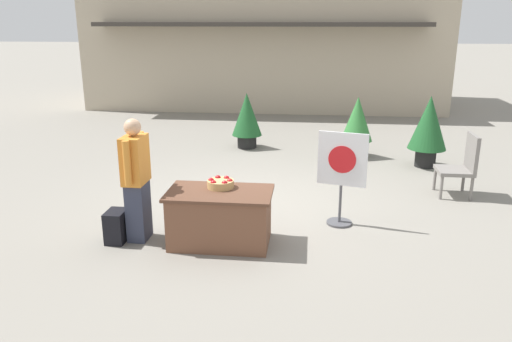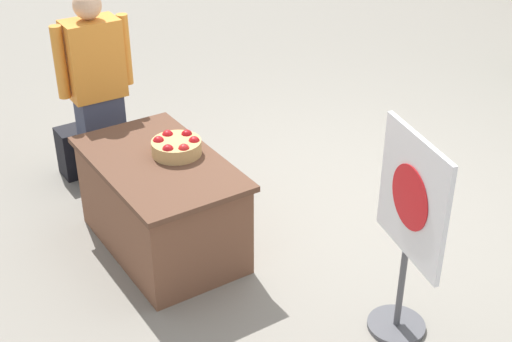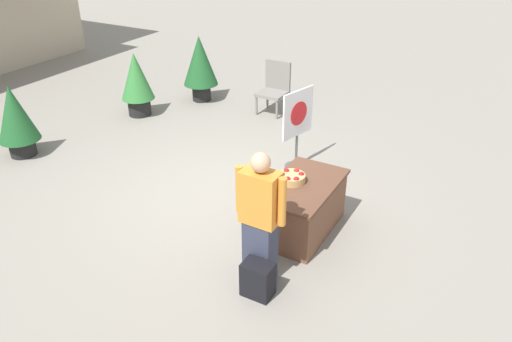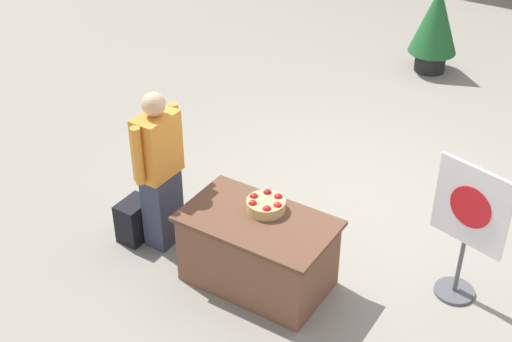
# 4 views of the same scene
# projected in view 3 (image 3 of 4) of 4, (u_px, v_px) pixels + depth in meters

# --- Properties ---
(ground_plane) EXTENTS (120.00, 120.00, 0.00)m
(ground_plane) POSITION_uv_depth(u_px,v_px,m) (220.00, 195.00, 7.43)
(ground_plane) COLOR gray
(display_table) EXTENTS (1.33, 0.79, 0.71)m
(display_table) POSITION_uv_depth(u_px,v_px,m) (302.00, 207.00, 6.49)
(display_table) COLOR brown
(display_table) RESTS_ON ground_plane
(apple_basket) EXTENTS (0.35, 0.35, 0.13)m
(apple_basket) POSITION_uv_depth(u_px,v_px,m) (292.00, 178.00, 6.35)
(apple_basket) COLOR tan
(apple_basket) RESTS_ON display_table
(person_visitor) EXTENTS (0.27, 0.61, 1.62)m
(person_visitor) POSITION_uv_depth(u_px,v_px,m) (260.00, 218.00, 5.44)
(person_visitor) COLOR #33384C
(person_visitor) RESTS_ON ground_plane
(backpack) EXTENTS (0.24, 0.34, 0.42)m
(backpack) POSITION_uv_depth(u_px,v_px,m) (258.00, 279.00, 5.48)
(backpack) COLOR black
(backpack) RESTS_ON ground_plane
(poster_board) EXTENTS (0.67, 0.36, 1.33)m
(poster_board) POSITION_uv_depth(u_px,v_px,m) (297.00, 125.00, 7.85)
(poster_board) COLOR #4C4C51
(poster_board) RESTS_ON ground_plane
(patio_chair) EXTENTS (0.55, 0.55, 1.03)m
(patio_chair) POSITION_uv_depth(u_px,v_px,m) (275.00, 86.00, 10.12)
(patio_chair) COLOR gray
(patio_chair) RESTS_ON ground_plane
(potted_plant_near_left) EXTENTS (0.74, 0.74, 1.40)m
(potted_plant_near_left) POSITION_uv_depth(u_px,v_px,m) (200.00, 63.00, 10.57)
(potted_plant_near_left) COLOR black
(potted_plant_near_left) RESTS_ON ground_plane
(potted_plant_far_left) EXTENTS (0.66, 0.66, 1.28)m
(potted_plant_far_left) POSITION_uv_depth(u_px,v_px,m) (136.00, 81.00, 9.88)
(potted_plant_far_left) COLOR black
(potted_plant_far_left) RESTS_ON ground_plane
(potted_plant_near_right) EXTENTS (0.67, 0.67, 1.24)m
(potted_plant_near_right) POSITION_uv_depth(u_px,v_px,m) (15.00, 117.00, 8.28)
(potted_plant_near_right) COLOR black
(potted_plant_near_right) RESTS_ON ground_plane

